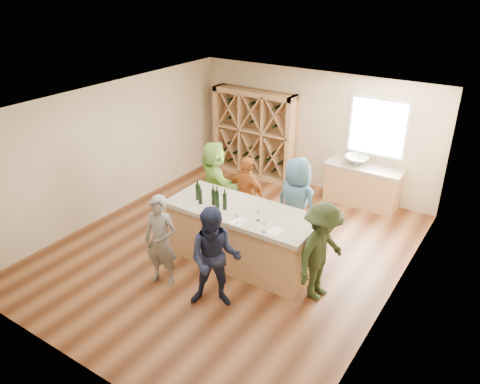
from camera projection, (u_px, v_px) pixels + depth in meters
The scene contains 33 objects.
floor at pixel (230, 251), 8.97m from camera, with size 6.00×7.00×0.10m, color brown.
ceiling at pixel (228, 102), 7.71m from camera, with size 6.00×7.00×0.10m, color white.
wall_back at pixel (315, 130), 11.01m from camera, with size 6.00×0.10×2.80m, color beige.
wall_front at pixel (63, 283), 5.68m from camera, with size 6.00×0.10×2.80m, color beige.
wall_left at pixel (110, 149), 9.86m from camera, with size 0.10×7.00×2.80m, color beige.
wall_right at pixel (401, 230), 6.83m from camera, with size 0.10×7.00×2.80m, color beige.
window_frame at pixel (378, 127), 10.06m from camera, with size 1.30×0.06×1.30m, color white.
window_pane at pixel (377, 128), 10.03m from camera, with size 1.18×0.01×1.18m, color white.
wine_rack at pixel (254, 134), 11.68m from camera, with size 2.20×0.45×2.20m, color tan.
back_counter_base at pixel (362, 186), 10.48m from camera, with size 1.60×0.58×0.86m, color tan.
back_counter_top at pixel (364, 167), 10.28m from camera, with size 1.70×0.62×0.06m, color #ACA18C.
sink at pixel (356, 160), 10.32m from camera, with size 0.54×0.54×0.19m, color silver.
faucet at pixel (359, 155), 10.43m from camera, with size 0.02×0.02×0.30m, color silver.
tasting_counter_base at pixel (242, 238), 8.35m from camera, with size 2.60×1.00×1.00m, color tan.
tasting_counter_top at pixel (242, 211), 8.12m from camera, with size 2.72×1.12×0.08m, color #ACA18C.
wine_bottle_a at pixel (198, 192), 8.37m from camera, with size 0.07×0.07×0.30m, color black.
wine_bottle_b at pixel (200, 197), 8.23m from camera, with size 0.07×0.07×0.27m, color black.
wine_bottle_c at pixel (213, 197), 8.19m from camera, with size 0.07×0.07×0.29m, color black.
wine_bottle_d at pixel (217, 199), 8.09m from camera, with size 0.08×0.08×0.31m, color black.
wine_bottle_e at pixel (225, 201), 8.03m from camera, with size 0.07×0.07×0.30m, color black.
wine_glass_a at pixel (212, 211), 7.85m from camera, with size 0.07×0.07×0.17m, color white.
wine_glass_b at pixel (237, 219), 7.60m from camera, with size 0.06×0.06×0.16m, color white.
wine_glass_c at pixel (264, 228), 7.36m from camera, with size 0.06×0.06×0.16m, color white.
wine_glass_d at pixel (258, 216), 7.70m from camera, with size 0.06×0.06×0.17m, color white.
tasting_menu_a at pixel (212, 214), 7.93m from camera, with size 0.24×0.32×0.00m, color white.
tasting_menu_b at pixel (239, 221), 7.70m from camera, with size 0.20×0.28×0.00m, color white.
tasting_menu_c at pixel (275, 231), 7.42m from camera, with size 0.20×0.27×0.00m, color white.
person_near_left at pixel (161, 241), 7.68m from camera, with size 0.59×0.43×1.61m, color slate.
person_near_right at pixel (215, 259), 7.14m from camera, with size 0.83×0.45×1.70m, color #191E38.
person_server at pixel (322, 252), 7.32m from camera, with size 1.09×0.50×1.68m, color #263319.
person_far_mid at pixel (247, 195), 9.21m from camera, with size 0.94×0.48×1.61m, color #994C19.
person_far_right at pixel (296, 204), 8.66m from camera, with size 0.88×0.58×1.81m, color #335972.
person_far_left at pixel (214, 181), 9.74m from camera, with size 1.58×0.57×1.70m, color #8CC64C.
Camera 1 is at (4.34, -6.23, 4.87)m, focal length 35.00 mm.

